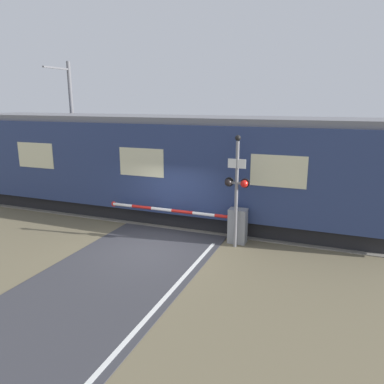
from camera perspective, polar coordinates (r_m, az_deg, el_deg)
name	(u,v)px	position (r m, az deg, el deg)	size (l,w,h in m)	color
ground_plane	(152,247)	(12.60, -6.11, -8.38)	(80.00, 80.00, 0.00)	#6B6047
track_bed	(190,217)	(15.54, -0.28, -3.88)	(36.00, 3.20, 0.13)	slate
train	(160,166)	(15.56, -4.84, 4.03)	(18.34, 3.20, 4.14)	black
crossing_barrier	(227,223)	(12.91, 5.29, -4.75)	(5.29, 0.44, 1.19)	gray
signal_post	(236,185)	(12.04, 6.80, 1.04)	(0.82, 0.26, 3.69)	gray
catenary_pole	(72,125)	(20.94, -17.79, 9.71)	(0.20, 1.90, 6.68)	slate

